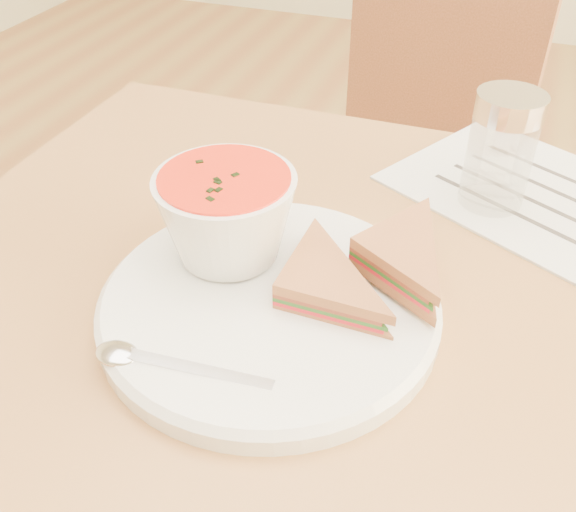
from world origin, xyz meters
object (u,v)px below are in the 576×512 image
at_px(soup_bowl, 227,220).
at_px(condiment_shaker, 500,152).
at_px(chair_far, 389,223).
at_px(plate, 269,305).

bearing_deg(soup_bowl, condiment_shaker, 43.32).
bearing_deg(condiment_shaker, chair_far, 112.42).
height_order(plate, condiment_shaker, condiment_shaker).
bearing_deg(plate, condiment_shaker, 56.42).
distance_m(chair_far, condiment_shaker, 0.60).
xyz_separation_m(chair_far, plate, (0.01, -0.65, 0.35)).
xyz_separation_m(plate, condiment_shaker, (0.16, 0.24, 0.05)).
bearing_deg(condiment_shaker, soup_bowl, -136.68).
relative_size(chair_far, plate, 2.82).
xyz_separation_m(soup_bowl, condiment_shaker, (0.21, 0.20, 0.00)).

